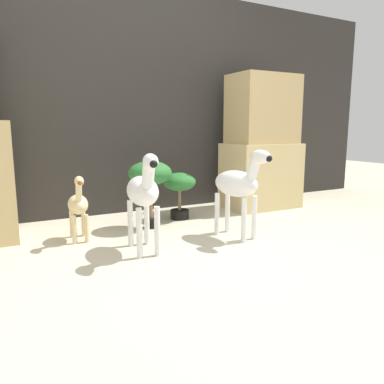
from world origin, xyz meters
The scene contains 8 objects.
ground_plane centered at (0.00, 0.00, 0.00)m, with size 14.00×14.00×0.00m, color beige.
wall_back centered at (0.00, 1.59, 1.10)m, with size 6.40×0.08×2.20m.
rock_pillar_right centered at (1.38, 1.12, 0.65)m, with size 0.75×0.51×1.38m.
zebra_right centered at (0.51, 0.29, 0.42)m, with size 0.29×0.53×0.69m.
zebra_left centered at (-0.25, 0.31, 0.42)m, with size 0.24×0.53×0.69m.
giraffe_figurine centered at (-0.59, 0.79, 0.27)m, with size 0.17×0.37×0.51m.
potted_palm_front centered at (0.38, 1.04, 0.31)m, with size 0.30×0.30×0.43m.
potted_palm_back centered at (0.02, 0.87, 0.45)m, with size 0.36×0.36×0.57m.
Camera 1 is at (-1.12, -2.03, 0.85)m, focal length 35.00 mm.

